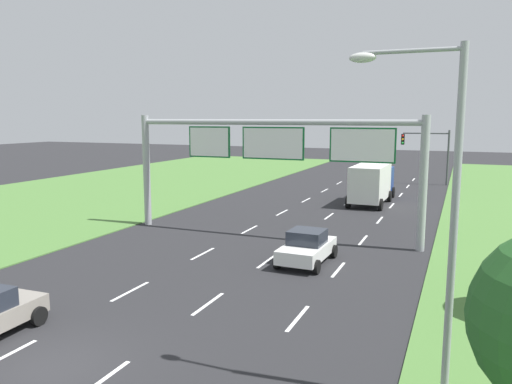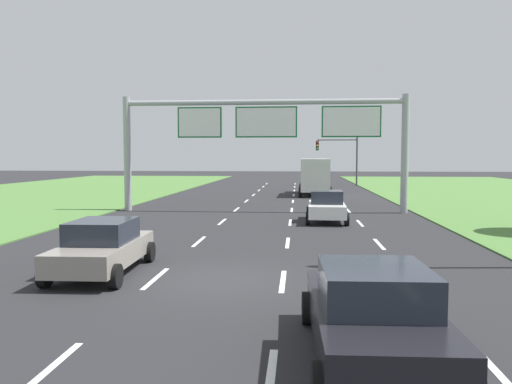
{
  "view_description": "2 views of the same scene",
  "coord_description": "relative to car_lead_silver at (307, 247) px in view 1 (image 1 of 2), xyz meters",
  "views": [
    {
      "loc": [
        10.21,
        -9.68,
        6.87
      ],
      "look_at": [
        -0.87,
        16.93,
        2.55
      ],
      "focal_mm": 35.0,
      "sensor_mm": 36.0,
      "label": 1
    },
    {
      "loc": [
        2.15,
        -13.23,
        3.35
      ],
      "look_at": [
        -0.39,
        16.57,
        1.22
      ],
      "focal_mm": 35.0,
      "sensor_mm": 36.0,
      "label": 2
    }
  ],
  "objects": [
    {
      "name": "car_lead_silver",
      "position": [
        0.0,
        0.0,
        0.0
      ],
      "size": [
        2.18,
        4.0,
        1.6
      ],
      "rotation": [
        0.0,
        0.0,
        -0.03
      ],
      "color": "white",
      "rests_on": "ground_plane"
    },
    {
      "name": "street_lamp",
      "position": [
        6.12,
        -10.14,
        4.3
      ],
      "size": [
        2.61,
        0.32,
        8.5
      ],
      "color": "#9EA0A5",
      "rests_on": "ground_plane"
    },
    {
      "name": "traffic_light_mast",
      "position": [
        3.25,
        32.02,
        3.09
      ],
      "size": [
        4.76,
        0.49,
        5.6
      ],
      "color": "#47494F",
      "rests_on": "ground_plane"
    },
    {
      "name": "box_truck",
      "position": [
        -0.03,
        18.18,
        0.93
      ],
      "size": [
        2.78,
        7.85,
        3.15
      ],
      "rotation": [
        0.0,
        0.0,
        -0.02
      ],
      "color": "navy",
      "rests_on": "ground_plane"
    },
    {
      "name": "lane_dashes_slip",
      "position": [
        1.65,
        2.52,
        -0.77
      ],
      "size": [
        0.14,
        68.4,
        0.01
      ],
      "color": "white",
      "rests_on": "ground_plane"
    },
    {
      "name": "lane_dashes_inner_right",
      "position": [
        -1.85,
        2.52,
        -0.77
      ],
      "size": [
        0.14,
        68.4,
        0.01
      ],
      "color": "white",
      "rests_on": "ground_plane"
    },
    {
      "name": "ground_plane",
      "position": [
        -3.6,
        -12.48,
        -0.78
      ],
      "size": [
        200.0,
        200.0,
        0.0
      ],
      "primitive_type": "plane",
      "color": "#262628"
    },
    {
      "name": "lane_dashes_inner_left",
      "position": [
        -5.35,
        2.52,
        -0.77
      ],
      "size": [
        0.14,
        68.4,
        0.01
      ],
      "color": "white",
      "rests_on": "ground_plane"
    },
    {
      "name": "sign_gantry",
      "position": [
        -3.3,
        4.37,
        4.17
      ],
      "size": [
        17.24,
        0.44,
        7.0
      ],
      "color": "#9EA0A5",
      "rests_on": "ground_plane"
    }
  ]
}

